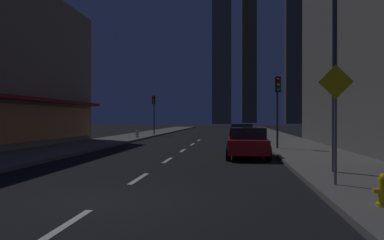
{
  "coord_description": "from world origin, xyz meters",
  "views": [
    {
      "loc": [
        2.93,
        -8.37,
        1.89
      ],
      "look_at": [
        0.0,
        18.51,
        1.77
      ],
      "focal_mm": 35.44,
      "sensor_mm": 36.0,
      "label": 1
    }
  ],
  "objects_px": {
    "fire_hydrant_yellow_near": "(384,191)",
    "pedestrian_crossing_sign": "(336,114)",
    "car_parked_near": "(247,142)",
    "car_parked_far": "(242,133)",
    "traffic_light_near_right": "(278,96)",
    "fire_hydrant_far_left": "(137,134)",
    "traffic_light_far_left": "(154,106)",
    "street_lamp_right": "(309,21)"
  },
  "relations": [
    {
      "from": "fire_hydrant_yellow_near",
      "to": "pedestrian_crossing_sign",
      "type": "xyz_separation_m",
      "value": [
        -0.3,
        2.42,
        1.56
      ]
    },
    {
      "from": "car_parked_near",
      "to": "car_parked_far",
      "type": "xyz_separation_m",
      "value": [
        0.0,
        12.23,
        0.0
      ]
    },
    {
      "from": "traffic_light_near_right",
      "to": "pedestrian_crossing_sign",
      "type": "height_order",
      "value": "traffic_light_near_right"
    },
    {
      "from": "fire_hydrant_yellow_near",
      "to": "fire_hydrant_far_left",
      "type": "distance_m",
      "value": 28.84
    },
    {
      "from": "fire_hydrant_far_left",
      "to": "traffic_light_far_left",
      "type": "xyz_separation_m",
      "value": [
        0.4,
        5.53,
        2.74
      ]
    },
    {
      "from": "car_parked_near",
      "to": "pedestrian_crossing_sign",
      "type": "bearing_deg",
      "value": -75.9
    },
    {
      "from": "fire_hydrant_far_left",
      "to": "pedestrian_crossing_sign",
      "type": "distance_m",
      "value": 26.57
    },
    {
      "from": "car_parked_far",
      "to": "traffic_light_near_right",
      "type": "distance_m",
      "value": 8.65
    },
    {
      "from": "fire_hydrant_far_left",
      "to": "traffic_light_near_right",
      "type": "relative_size",
      "value": 0.16
    },
    {
      "from": "car_parked_far",
      "to": "fire_hydrant_far_left",
      "type": "distance_m",
      "value": 10.2
    },
    {
      "from": "fire_hydrant_far_left",
      "to": "fire_hydrant_yellow_near",
      "type": "bearing_deg",
      "value": -65.85
    },
    {
      "from": "car_parked_far",
      "to": "pedestrian_crossing_sign",
      "type": "height_order",
      "value": "pedestrian_crossing_sign"
    },
    {
      "from": "car_parked_near",
      "to": "fire_hydrant_yellow_near",
      "type": "height_order",
      "value": "car_parked_near"
    },
    {
      "from": "car_parked_far",
      "to": "pedestrian_crossing_sign",
      "type": "xyz_separation_m",
      "value": [
        2.0,
        -20.19,
        1.28
      ]
    },
    {
      "from": "traffic_light_near_right",
      "to": "street_lamp_right",
      "type": "height_order",
      "value": "street_lamp_right"
    },
    {
      "from": "fire_hydrant_yellow_near",
      "to": "pedestrian_crossing_sign",
      "type": "bearing_deg",
      "value": 97.07
    },
    {
      "from": "traffic_light_far_left",
      "to": "street_lamp_right",
      "type": "xyz_separation_m",
      "value": [
        10.88,
        -27.0,
        1.87
      ]
    },
    {
      "from": "car_parked_near",
      "to": "car_parked_far",
      "type": "distance_m",
      "value": 12.23
    },
    {
      "from": "traffic_light_far_left",
      "to": "pedestrian_crossing_sign",
      "type": "xyz_separation_m",
      "value": [
        11.1,
        -29.44,
        -1.18
      ]
    },
    {
      "from": "street_lamp_right",
      "to": "pedestrian_crossing_sign",
      "type": "distance_m",
      "value": 3.91
    },
    {
      "from": "car_parked_far",
      "to": "fire_hydrant_yellow_near",
      "type": "distance_m",
      "value": 22.73
    },
    {
      "from": "fire_hydrant_yellow_near",
      "to": "street_lamp_right",
      "type": "xyz_separation_m",
      "value": [
        -0.52,
        4.86,
        4.61
      ]
    },
    {
      "from": "traffic_light_near_right",
      "to": "traffic_light_far_left",
      "type": "distance_m",
      "value": 20.51
    },
    {
      "from": "car_parked_near",
      "to": "pedestrian_crossing_sign",
      "type": "xyz_separation_m",
      "value": [
        2.0,
        -7.96,
        1.28
      ]
    },
    {
      "from": "traffic_light_far_left",
      "to": "car_parked_near",
      "type": "bearing_deg",
      "value": -67.04
    },
    {
      "from": "car_parked_near",
      "to": "fire_hydrant_far_left",
      "type": "relative_size",
      "value": 6.48
    },
    {
      "from": "traffic_light_near_right",
      "to": "pedestrian_crossing_sign",
      "type": "bearing_deg",
      "value": -89.53
    },
    {
      "from": "car_parked_near",
      "to": "traffic_light_far_left",
      "type": "distance_m",
      "value": 23.45
    },
    {
      "from": "traffic_light_near_right",
      "to": "traffic_light_far_left",
      "type": "bearing_deg",
      "value": 122.43
    },
    {
      "from": "car_parked_far",
      "to": "traffic_light_far_left",
      "type": "xyz_separation_m",
      "value": [
        -9.1,
        9.24,
        2.45
      ]
    },
    {
      "from": "fire_hydrant_far_left",
      "to": "traffic_light_far_left",
      "type": "height_order",
      "value": "traffic_light_far_left"
    },
    {
      "from": "street_lamp_right",
      "to": "pedestrian_crossing_sign",
      "type": "xyz_separation_m",
      "value": [
        0.22,
        -2.44,
        -3.05
      ]
    },
    {
      "from": "fire_hydrant_yellow_near",
      "to": "street_lamp_right",
      "type": "relative_size",
      "value": 0.1
    },
    {
      "from": "pedestrian_crossing_sign",
      "to": "car_parked_near",
      "type": "bearing_deg",
      "value": 104.1
    },
    {
      "from": "car_parked_far",
      "to": "fire_hydrant_far_left",
      "type": "bearing_deg",
      "value": 158.67
    },
    {
      "from": "street_lamp_right",
      "to": "car_parked_far",
      "type": "bearing_deg",
      "value": 95.72
    },
    {
      "from": "fire_hydrant_far_left",
      "to": "street_lamp_right",
      "type": "relative_size",
      "value": 0.1
    },
    {
      "from": "traffic_light_near_right",
      "to": "car_parked_far",
      "type": "bearing_deg",
      "value": 103.25
    },
    {
      "from": "fire_hydrant_yellow_near",
      "to": "fire_hydrant_far_left",
      "type": "bearing_deg",
      "value": 114.15
    },
    {
      "from": "car_parked_far",
      "to": "traffic_light_far_left",
      "type": "height_order",
      "value": "traffic_light_far_left"
    },
    {
      "from": "fire_hydrant_far_left",
      "to": "pedestrian_crossing_sign",
      "type": "xyz_separation_m",
      "value": [
        11.5,
        -23.9,
        1.56
      ]
    },
    {
      "from": "pedestrian_crossing_sign",
      "to": "traffic_light_near_right",
      "type": "bearing_deg",
      "value": 90.47
    }
  ]
}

